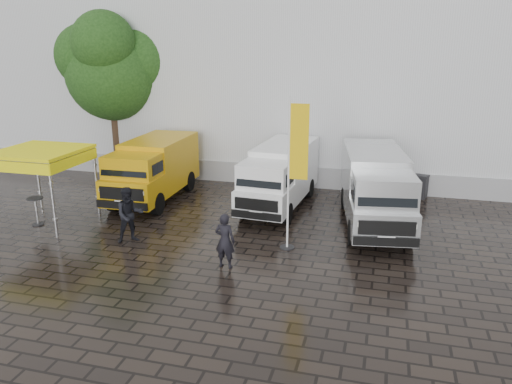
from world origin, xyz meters
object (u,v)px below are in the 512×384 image
flagpole (294,167)px  person_tent (130,215)px  cocktail_table (37,211)px  van_white (280,177)px  canopy_tent (40,155)px  van_yellow (153,171)px  wheelie_bin (420,186)px  van_silver (375,190)px  person_front (225,241)px

flagpole → person_tent: size_ratio=2.58×
cocktail_table → person_tent: (4.29, -0.58, 0.45)m
van_white → canopy_tent: canopy_tent is taller
cocktail_table → person_tent: size_ratio=0.55×
person_tent → canopy_tent: bearing=127.5°
van_yellow → wheelie_bin: van_yellow is taller
wheelie_bin → person_tent: bearing=-123.5°
cocktail_table → wheelie_bin: size_ratio=1.04×
van_silver → cocktail_table: 12.89m
person_tent → van_yellow: bearing=67.7°
van_white → flagpole: bearing=-67.6°
cocktail_table → person_front: bearing=-11.9°
cocktail_table → van_silver: bearing=14.9°
van_yellow → wheelie_bin: (11.40, 3.38, -0.79)m
van_white → person_front: (-0.33, -6.27, -0.40)m
cocktail_table → person_front: size_ratio=0.61×
canopy_tent → person_front: bearing=-14.9°
canopy_tent → cocktail_table: bearing=-106.0°
van_yellow → flagpole: size_ratio=1.11×
van_yellow → van_silver: 9.56m
canopy_tent → cocktail_table: 2.17m
flagpole → person_tent: (-5.59, -0.86, -1.87)m
canopy_tent → flagpole: (9.76, -0.14, 0.19)m
cocktail_table → person_tent: person_tent is taller
wheelie_bin → person_front: person_front is taller
canopy_tent → van_yellow: bearing=52.8°
canopy_tent → cocktail_table: size_ratio=2.72×
van_yellow → van_silver: size_ratio=0.89×
van_white → canopy_tent: size_ratio=2.01×
flagpole → person_tent: 5.95m
canopy_tent → person_tent: (4.17, -1.01, -1.67)m
canopy_tent → person_front: 8.49m
flagpole → person_front: (-1.74, -1.99, -1.97)m
van_white → person_front: bearing=-88.8°
wheelie_bin → person_tent: (-10.01, -8.04, 0.47)m
canopy_tent → wheelie_bin: 15.98m
person_tent → wheelie_bin: bearing=-0.1°
person_front → van_white: bearing=-88.0°
wheelie_bin → canopy_tent: bearing=-135.9°
flagpole → cocktail_table: bearing=-178.4°
person_front → person_tent: size_ratio=0.89×
van_yellow → canopy_tent: canopy_tent is taller
canopy_tent → cocktail_table: canopy_tent is taller
canopy_tent → wheelie_bin: bearing=26.4°
van_white → van_silver: van_silver is taller
van_silver → flagpole: bearing=-139.1°
cocktail_table → wheelie_bin: 16.13m
canopy_tent → flagpole: 9.76m
van_white → van_silver: size_ratio=0.93×
van_silver → canopy_tent: 12.71m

